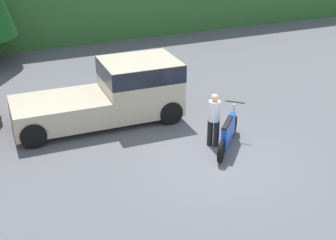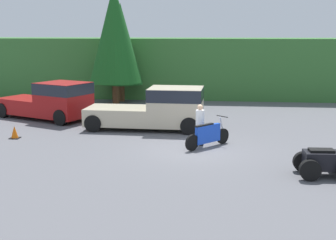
# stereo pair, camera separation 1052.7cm
# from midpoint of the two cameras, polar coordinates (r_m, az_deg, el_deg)

# --- Properties ---
(ground_plane) EXTENTS (80.00, 80.00, 0.00)m
(ground_plane) POSITION_cam_midpoint_polar(r_m,az_deg,el_deg) (15.38, -12.40, 3.02)
(ground_plane) COLOR #5B5B60
(pickup_truck_second) EXTENTS (5.53, 2.32, 1.99)m
(pickup_truck_second) POSITION_cam_midpoint_polar(r_m,az_deg,el_deg) (18.25, -20.85, 8.91)
(pickup_truck_second) COLOR beige
(pickup_truck_second) RESTS_ON ground_plane
(dirt_bike) EXTENTS (1.69, 1.85, 1.17)m
(dirt_bike) POSITION_cam_midpoint_polar(r_m,az_deg,el_deg) (15.63, -10.84, 5.44)
(dirt_bike) COLOR black
(dirt_bike) RESTS_ON ground_plane
(rider_person) EXTENTS (0.49, 0.49, 1.67)m
(rider_person) POSITION_cam_midpoint_polar(r_m,az_deg,el_deg) (15.72, -12.42, 7.04)
(rider_person) COLOR black
(rider_person) RESTS_ON ground_plane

